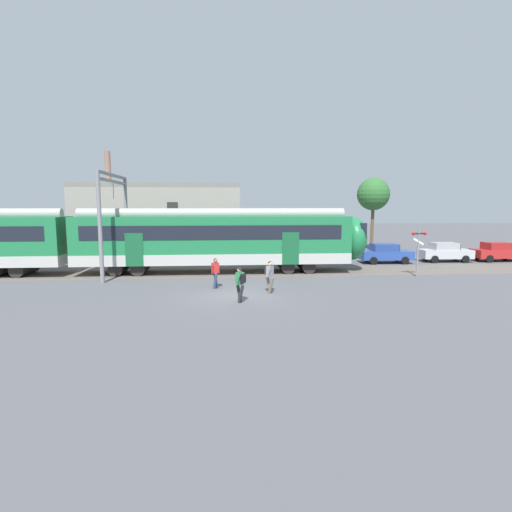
{
  "coord_description": "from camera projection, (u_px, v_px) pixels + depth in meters",
  "views": [
    {
      "loc": [
        -0.59,
        -19.54,
        4.49
      ],
      "look_at": [
        1.29,
        3.3,
        1.6
      ],
      "focal_mm": 28.0,
      "sensor_mm": 36.0,
      "label": 1
    }
  ],
  "objects": [
    {
      "name": "parked_car_silver",
      "position": [
        445.0,
        252.0,
        32.17
      ],
      "size": [
        4.06,
        1.88,
        1.54
      ],
      "color": "#B7BABF",
      "rests_on": "ground"
    },
    {
      "name": "parked_car_blue",
      "position": [
        385.0,
        253.0,
        31.38
      ],
      "size": [
        4.04,
        1.84,
        1.54
      ],
      "color": "#284799",
      "rests_on": "ground"
    },
    {
      "name": "crossing_signal",
      "position": [
        418.0,
        245.0,
        25.19
      ],
      "size": [
        0.96,
        0.21,
        3.0
      ],
      "color": "gray",
      "rests_on": "ground"
    },
    {
      "name": "commuter_train",
      "position": [
        83.0,
        240.0,
        26.09
      ],
      "size": [
        38.05,
        3.07,
        4.73
      ],
      "color": "#B7B7B2",
      "rests_on": "ground"
    },
    {
      "name": "street_tree_right",
      "position": [
        373.0,
        195.0,
        39.91
      ],
      "size": [
        3.23,
        3.23,
        7.26
      ],
      "color": "brown",
      "rests_on": "ground"
    },
    {
      "name": "pedestrian_grey",
      "position": [
        270.0,
        274.0,
        20.58
      ],
      "size": [
        0.51,
        0.67,
        1.67
      ],
      "color": "#6B6051",
      "rests_on": "ground"
    },
    {
      "name": "ground_plane",
      "position": [
        236.0,
        296.0,
        19.93
      ],
      "size": [
        160.0,
        160.0,
        0.0
      ],
      "primitive_type": "plane",
      "color": "#515156"
    },
    {
      "name": "pedestrian_red",
      "position": [
        215.0,
        271.0,
        21.69
      ],
      "size": [
        0.5,
        0.71,
        1.67
      ],
      "color": "navy",
      "rests_on": "ground"
    },
    {
      "name": "pedestrian_green",
      "position": [
        240.0,
        282.0,
        18.54
      ],
      "size": [
        0.5,
        0.68,
        1.67
      ],
      "color": "#28282D",
      "rests_on": "ground"
    },
    {
      "name": "catenary_gantry",
      "position": [
        114.0,
        209.0,
        26.0
      ],
      "size": [
        0.24,
        6.64,
        6.53
      ],
      "color": "gray",
      "rests_on": "ground"
    },
    {
      "name": "background_building",
      "position": [
        159.0,
        220.0,
        35.61
      ],
      "size": [
        14.24,
        5.0,
        9.2
      ],
      "color": "gray",
      "rests_on": "ground"
    },
    {
      "name": "parked_car_red",
      "position": [
        497.0,
        252.0,
        32.49
      ],
      "size": [
        4.02,
        1.79,
        1.54
      ],
      "color": "#B22323",
      "rests_on": "ground"
    },
    {
      "name": "track_bed",
      "position": [
        46.0,
        275.0,
        26.17
      ],
      "size": [
        80.0,
        4.4,
        0.01
      ],
      "primitive_type": "cube",
      "color": "#605951",
      "rests_on": "ground"
    }
  ]
}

